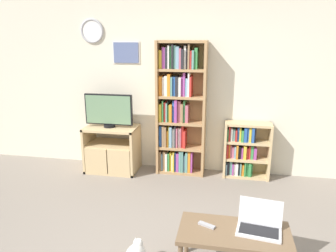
# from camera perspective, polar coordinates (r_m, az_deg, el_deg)

# --- Properties ---
(wall_back) EXTENTS (7.19, 0.09, 2.60)m
(wall_back) POSITION_cam_1_polar(r_m,az_deg,el_deg) (5.02, 3.25, 6.72)
(wall_back) COLOR beige
(wall_back) RESTS_ON ground_plane
(tv_stand) EXTENTS (0.80, 0.52, 0.71)m
(tv_stand) POSITION_cam_1_polar(r_m,az_deg,el_deg) (5.21, -9.73, -3.93)
(tv_stand) COLOR tan
(tv_stand) RESTS_ON ground_plane
(television) EXTENTS (0.74, 0.18, 0.51)m
(television) POSITION_cam_1_polar(r_m,az_deg,el_deg) (5.05, -10.28, 2.67)
(television) COLOR black
(television) RESTS_ON tv_stand
(bookshelf_tall) EXTENTS (0.73, 0.30, 2.01)m
(bookshelf_tall) POSITION_cam_1_polar(r_m,az_deg,el_deg) (4.91, 1.83, 2.84)
(bookshelf_tall) COLOR tan
(bookshelf_tall) RESTS_ON ground_plane
(bookshelf_short) EXTENTS (0.68, 0.28, 0.84)m
(bookshelf_short) POSITION_cam_1_polar(r_m,az_deg,el_deg) (5.04, 13.09, -4.11)
(bookshelf_short) COLOR tan
(bookshelf_short) RESTS_ON ground_plane
(coffee_table) EXTENTS (0.98, 0.49, 0.42)m
(coffee_table) POSITION_cam_1_polar(r_m,az_deg,el_deg) (3.11, 11.44, -18.25)
(coffee_table) COLOR brown
(coffee_table) RESTS_ON ground_plane
(laptop) EXTENTS (0.41, 0.33, 0.25)m
(laptop) POSITION_cam_1_polar(r_m,az_deg,el_deg) (3.12, 15.64, -16.00)
(laptop) COLOR silver
(laptop) RESTS_ON coffee_table
(remote_near_laptop) EXTENTS (0.16, 0.11, 0.02)m
(remote_near_laptop) POSITION_cam_1_polar(r_m,az_deg,el_deg) (3.11, 6.75, -16.77)
(remote_near_laptop) COLOR #99999E
(remote_near_laptop) RESTS_ON coffee_table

